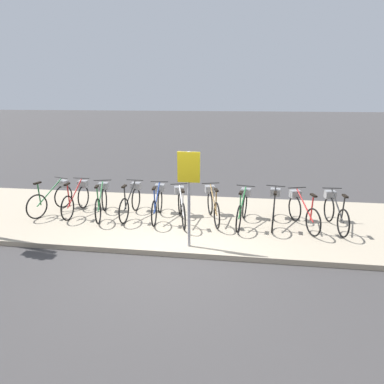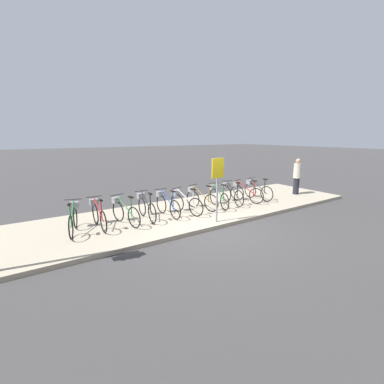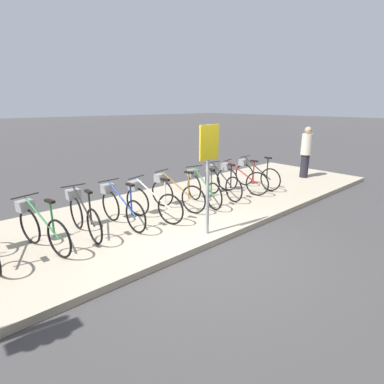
% 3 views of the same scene
% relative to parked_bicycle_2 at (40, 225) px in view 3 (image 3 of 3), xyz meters
% --- Properties ---
extents(ground_plane, '(120.00, 120.00, 0.00)m').
position_rel_parked_bicycle_2_xyz_m(ground_plane, '(2.17, -1.70, -0.54)').
color(ground_plane, '#423F3F').
extents(sidewalk, '(14.65, 3.60, 0.12)m').
position_rel_parked_bicycle_2_xyz_m(sidewalk, '(2.17, 0.10, -0.48)').
color(sidewalk, '#B7A88E').
rests_on(sidewalk, ground_plane).
extents(parked_bicycle_2, '(0.52, 1.49, 0.94)m').
position_rel_parked_bicycle_2_xyz_m(parked_bicycle_2, '(0.00, 0.00, 0.00)').
color(parked_bicycle_2, black).
rests_on(parked_bicycle_2, sidewalk).
extents(parked_bicycle_3, '(0.46, 1.52, 0.94)m').
position_rel_parked_bicycle_2_xyz_m(parked_bicycle_3, '(0.76, 0.12, 0.00)').
color(parked_bicycle_3, black).
rests_on(parked_bicycle_3, sidewalk).
extents(parked_bicycle_4, '(0.46, 1.52, 0.94)m').
position_rel_parked_bicycle_2_xyz_m(parked_bicycle_4, '(1.48, 0.05, 0.00)').
color(parked_bicycle_4, black).
rests_on(parked_bicycle_4, sidewalk).
extents(parked_bicycle_5, '(0.56, 1.47, 0.94)m').
position_rel_parked_bicycle_2_xyz_m(parked_bicycle_5, '(2.11, -0.08, 0.00)').
color(parked_bicycle_5, black).
rests_on(parked_bicycle_5, sidewalk).
extents(parked_bicycle_6, '(0.54, 1.48, 0.94)m').
position_rel_parked_bicycle_2_xyz_m(parked_bicycle_6, '(2.89, 0.09, 0.00)').
color(parked_bicycle_6, black).
rests_on(parked_bicycle_6, sidewalk).
extents(parked_bicycle_7, '(0.48, 1.50, 0.94)m').
position_rel_parked_bicycle_2_xyz_m(parked_bicycle_7, '(3.63, -0.04, 0.00)').
color(parked_bicycle_7, black).
rests_on(parked_bicycle_7, sidewalk).
extents(parked_bicycle_8, '(0.46, 1.51, 0.94)m').
position_rel_parked_bicycle_2_xyz_m(parked_bicycle_8, '(4.39, 0.05, 0.00)').
color(parked_bicycle_8, black).
rests_on(parked_bicycle_8, sidewalk).
extents(parked_bicycle_9, '(0.57, 1.47, 0.94)m').
position_rel_parked_bicycle_2_xyz_m(parked_bicycle_9, '(5.03, -0.03, 0.00)').
color(parked_bicycle_9, black).
rests_on(parked_bicycle_9, sidewalk).
extents(parked_bicycle_10, '(0.46, 1.52, 0.94)m').
position_rel_parked_bicycle_2_xyz_m(parked_bicycle_10, '(5.80, 0.02, 0.00)').
color(parked_bicycle_10, black).
rests_on(parked_bicycle_10, sidewalk).
extents(pedestrian, '(0.34, 0.34, 1.65)m').
position_rel_parked_bicycle_2_xyz_m(pedestrian, '(8.05, -0.32, 0.44)').
color(pedestrian, '#23232D').
rests_on(pedestrian, sidewalk).
extents(sign_post, '(0.44, 0.07, 2.00)m').
position_rel_parked_bicycle_2_xyz_m(sign_post, '(2.49, -1.41, 0.95)').
color(sign_post, '#99999E').
rests_on(sign_post, sidewalk).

